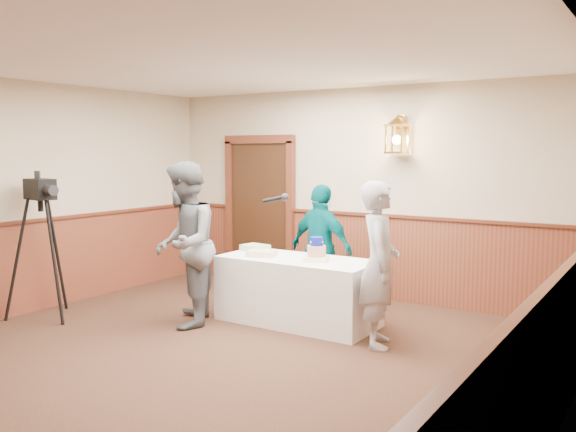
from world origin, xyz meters
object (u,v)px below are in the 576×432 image
object	(u,v)px
sheet_cake_green	(255,248)
assistant_p	(321,248)
interviewer	(184,244)
baker	(379,264)
display_table	(297,291)
tv_camera_rig	(43,256)
sheet_cake_yellow	(262,253)
tiered_cake	(317,252)

from	to	relation	value
sheet_cake_green	assistant_p	distance (m)	0.81
interviewer	baker	distance (m)	2.20
display_table	interviewer	world-z (taller)	interviewer
assistant_p	tv_camera_rig	bearing A→B (deg)	50.19
interviewer	baker	size ratio (longest dim) A/B	1.11
baker	assistant_p	xyz separation A→B (m)	(-1.16, 0.87, -0.05)
display_table	tv_camera_rig	bearing A→B (deg)	-151.26
tv_camera_rig	interviewer	bearing A→B (deg)	33.13
sheet_cake_yellow	sheet_cake_green	distance (m)	0.42
tiered_cake	interviewer	bearing A→B (deg)	-150.32
sheet_cake_yellow	sheet_cake_green	world-z (taller)	sheet_cake_green
sheet_cake_green	assistant_p	bearing A→B (deg)	32.74
sheet_cake_yellow	tv_camera_rig	bearing A→B (deg)	-148.93
sheet_cake_yellow	baker	bearing A→B (deg)	-5.31
sheet_cake_yellow	display_table	bearing A→B (deg)	14.75
display_table	baker	distance (m)	1.24
sheet_cake_yellow	tv_camera_rig	size ratio (longest dim) A/B	0.19
tv_camera_rig	display_table	bearing A→B (deg)	39.00
sheet_cake_green	display_table	bearing A→B (deg)	-13.71
display_table	interviewer	xyz separation A→B (m)	(-1.02, -0.76, 0.55)
display_table	sheet_cake_yellow	world-z (taller)	sheet_cake_yellow
tiered_cake	interviewer	world-z (taller)	interviewer
baker	tv_camera_rig	distance (m)	3.92
tv_camera_rig	tiered_cake	bearing A→B (deg)	36.26
tiered_cake	assistant_p	distance (m)	0.72
assistant_p	tv_camera_rig	xyz separation A→B (m)	(-2.58, -2.05, -0.04)
tiered_cake	assistant_p	xyz separation A→B (m)	(-0.30, 0.64, -0.07)
sheet_cake_green	sheet_cake_yellow	bearing A→B (deg)	-43.37
sheet_cake_green	tv_camera_rig	world-z (taller)	tv_camera_rig
interviewer	baker	xyz separation A→B (m)	(2.14, 0.51, -0.09)
assistant_p	sheet_cake_green	bearing A→B (deg)	44.46
display_table	baker	bearing A→B (deg)	-12.73
sheet_cake_green	interviewer	distance (m)	0.99
tiered_cake	sheet_cake_yellow	distance (m)	0.69
display_table	tiered_cake	xyz separation A→B (m)	(0.27, -0.03, 0.48)
tiered_cake	sheet_cake_yellow	world-z (taller)	tiered_cake
interviewer	baker	bearing A→B (deg)	69.58
display_table	tv_camera_rig	world-z (taller)	tv_camera_rig
tiered_cake	sheet_cake_yellow	xyz separation A→B (m)	(-0.68, -0.08, -0.07)
sheet_cake_green	baker	xyz separation A→B (m)	(1.84, -0.43, 0.05)
display_table	tiered_cake	world-z (taller)	tiered_cake
display_table	sheet_cake_yellow	size ratio (longest dim) A/B	5.67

